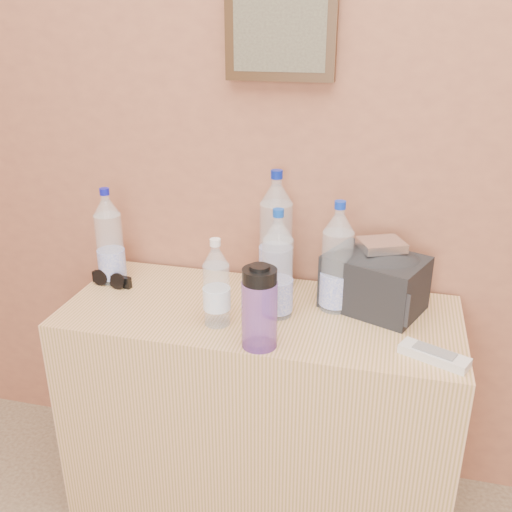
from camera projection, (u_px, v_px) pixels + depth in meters
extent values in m
plane|color=#A46446|center=(359.00, 53.00, 1.50)|extent=(4.00, 0.00, 4.00)
cube|color=tan|center=(259.00, 411.00, 1.71)|extent=(1.09, 0.46, 0.68)
cylinder|color=white|center=(110.00, 242.00, 1.72)|extent=(0.08, 0.08, 0.26)
cylinder|color=#0E12A2|center=(104.00, 191.00, 1.66)|extent=(0.03, 0.03, 0.02)
cylinder|color=silver|center=(276.00, 237.00, 1.68)|extent=(0.10, 0.10, 0.31)
cylinder|color=#091D91|center=(277.00, 174.00, 1.61)|extent=(0.03, 0.03, 0.02)
cylinder|color=silver|center=(337.00, 263.00, 1.54)|extent=(0.08, 0.08, 0.27)
cylinder|color=#0D31B3|center=(340.00, 205.00, 1.48)|extent=(0.03, 0.03, 0.02)
cylinder|color=silver|center=(278.00, 270.00, 1.51)|extent=(0.08, 0.08, 0.26)
cylinder|color=#0E42B0|center=(278.00, 213.00, 1.45)|extent=(0.03, 0.03, 0.02)
cylinder|color=silver|center=(216.00, 288.00, 1.48)|extent=(0.07, 0.07, 0.21)
cylinder|color=silver|center=(215.00, 242.00, 1.43)|extent=(0.03, 0.03, 0.02)
cylinder|color=purple|center=(259.00, 315.00, 1.38)|extent=(0.09, 0.09, 0.17)
cylinder|color=black|center=(260.00, 274.00, 1.34)|extent=(0.08, 0.08, 0.04)
cube|color=silver|center=(434.00, 356.00, 1.35)|extent=(0.17, 0.12, 0.02)
cube|color=silver|center=(381.00, 245.00, 1.53)|extent=(0.14, 0.13, 0.02)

